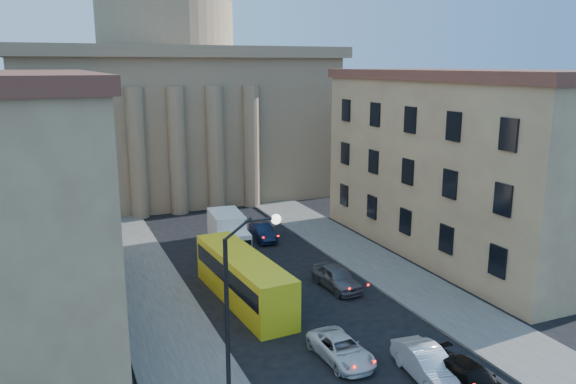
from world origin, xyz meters
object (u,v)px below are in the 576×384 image
(car_right_near, at_px, (427,364))
(city_bus, at_px, (243,277))
(box_truck, at_px, (229,236))
(street_lamp, at_px, (238,298))

(car_right_near, distance_m, city_bus, 13.44)
(box_truck, bearing_deg, street_lamp, -100.95)
(street_lamp, xyz_separation_m, city_bus, (3.86, 10.95, -3.60))
(street_lamp, height_order, box_truck, street_lamp)
(city_bus, bearing_deg, street_lamp, -113.37)
(car_right_near, xyz_separation_m, box_truck, (-3.39, 21.62, 0.80))
(street_lamp, bearing_deg, box_truck, 74.08)
(street_lamp, distance_m, box_truck, 21.39)
(car_right_near, relative_size, box_truck, 0.75)
(street_lamp, bearing_deg, city_bus, 70.61)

